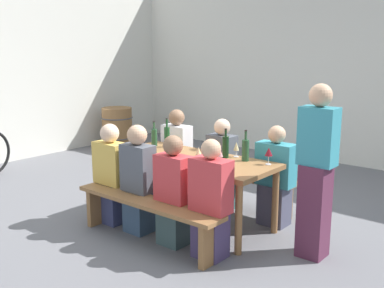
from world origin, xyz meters
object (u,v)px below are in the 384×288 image
bench_far (229,179)px  seated_guest_near_1 (138,181)px  wine_glass_2 (236,147)px  bench_near (147,210)px  seated_guest_near_3 (211,203)px  seated_guest_far_1 (221,167)px  seated_guest_near_2 (173,193)px  wine_glass_1 (220,154)px  seated_guest_near_0 (111,176)px  wine_glass_3 (134,143)px  wine_bottle_1 (154,137)px  seated_guest_far_2 (275,179)px  wine_glass_0 (269,152)px  standing_host (316,174)px  seated_guest_far_0 (177,156)px  wine_bottle_3 (167,136)px  wine_bottle_0 (226,146)px  wine_bottle_2 (245,150)px  wine_barrel (117,127)px  tasting_table (192,165)px  wine_glass_4 (199,152)px

bench_far → seated_guest_near_1: (-0.27, -1.25, 0.21)m
wine_glass_2 → bench_near: bearing=-108.9°
seated_guest_near_3 → seated_guest_far_1: size_ratio=1.02×
wine_glass_2 → seated_guest_near_2: bearing=-98.6°
wine_glass_1 → seated_guest_near_0: bearing=-153.2°
bench_near → seated_guest_near_0: (-0.70, 0.15, 0.18)m
wine_glass_3 → wine_glass_1: bearing=14.1°
wine_glass_2 → wine_bottle_1: bearing=-171.1°
seated_guest_near_0 → seated_guest_far_2: 1.80m
wine_glass_0 → standing_host: (0.61, -0.18, -0.08)m
seated_guest_far_0 → wine_bottle_3: bearing=22.8°
bench_far → wine_glass_2: bearing=-46.3°
seated_guest_far_1 → wine_bottle_0: bearing=41.7°
wine_bottle_2 → seated_guest_near_1: (-0.80, -0.79, -0.32)m
seated_guest_near_0 → seated_guest_near_3: (1.38, -0.00, 0.00)m
seated_guest_far_2 → wine_bottle_1: bearing=-75.1°
wine_glass_2 → seated_guest_near_0: bearing=-140.2°
seated_guest_near_2 → wine_barrel: (-3.86, 2.67, -0.14)m
wine_bottle_3 → seated_guest_far_2: seated_guest_far_2 is taller
standing_host → seated_guest_far_2: bearing=-34.5°
wine_bottle_0 → wine_barrel: (-3.93, 1.89, -0.49)m
tasting_table → seated_guest_near_3: seated_guest_near_3 is taller
tasting_table → seated_guest_far_2: 0.92m
wine_bottle_1 → wine_glass_0: 1.53m
wine_glass_0 → seated_guest_far_0: seated_guest_far_0 is taller
seated_guest_far_1 → wine_barrel: 3.96m
wine_glass_4 → seated_guest_near_1: (-0.48, -0.40, -0.31)m
wine_bottle_0 → wine_glass_3: size_ratio=2.00×
seated_guest_far_0 → wine_bottle_2: bearing=76.1°
bench_near → seated_guest_far_1: bearing=90.2°
tasting_table → wine_glass_4: (0.21, -0.15, 0.20)m
wine_glass_3 → seated_guest_near_2: size_ratio=0.15×
seated_guest_near_0 → wine_glass_4: bearing=-66.3°
bench_near → wine_glass_3: wine_glass_3 is taller
wine_bottle_1 → wine_glass_4: (0.94, -0.31, 0.01)m
tasting_table → wine_bottle_0: bearing=38.6°
wine_glass_1 → bench_near: bearing=-118.5°
bench_near → seated_guest_near_1: 0.37m
wine_glass_0 → seated_guest_far_0: bearing=169.3°
wine_glass_1 → seated_guest_far_2: size_ratio=0.13×
wine_bottle_1 → seated_guest_near_2: seated_guest_near_2 is taller
wine_bottle_2 → wine_glass_0: (0.27, 0.02, 0.01)m
wine_glass_4 → seated_guest_near_0: 1.05m
wine_bottle_2 → seated_guest_near_2: size_ratio=0.30×
wine_bottle_2 → wine_glass_2: wine_bottle_2 is taller
seated_guest_far_2 → standing_host: bearing=55.5°
wine_glass_4 → bench_far: bearing=103.9°
seated_guest_near_2 → seated_guest_far_0: (-0.93, 1.10, 0.03)m
wine_bottle_2 → seated_guest_near_3: seated_guest_near_3 is taller
bench_near → wine_bottle_1: wine_bottle_1 is taller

